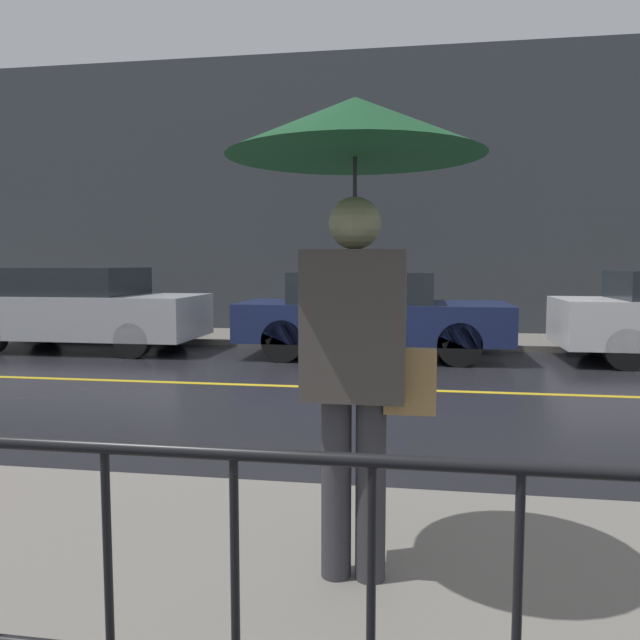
{
  "coord_description": "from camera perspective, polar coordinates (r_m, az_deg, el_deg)",
  "views": [
    {
      "loc": [
        1.35,
        -8.0,
        1.63
      ],
      "look_at": [
        0.52,
        -2.87,
        1.16
      ],
      "focal_mm": 35.0,
      "sensor_mm": 36.0,
      "label": 1
    }
  ],
  "objects": [
    {
      "name": "lane_marking",
      "position": [
        8.28,
        -0.37,
        -6.13
      ],
      "size": [
        25.2,
        0.12,
        0.01
      ],
      "color": "gold",
      "rests_on": "ground_plane"
    },
    {
      "name": "sidewalk_far",
      "position": [
        13.11,
        3.21,
        -1.7
      ],
      "size": [
        28.0,
        2.15,
        0.11
      ],
      "color": "slate",
      "rests_on": "ground_plane"
    },
    {
      "name": "car_navy",
      "position": [
        10.89,
        4.64,
        0.64
      ],
      "size": [
        4.61,
        1.87,
        1.48
      ],
      "color": "#19234C",
      "rests_on": "ground_plane"
    },
    {
      "name": "car_silver",
      "position": [
        12.54,
        -20.92,
        1.01
      ],
      "size": [
        4.41,
        1.9,
        1.55
      ],
      "color": "#B2B5BA",
      "rests_on": "ground_plane"
    },
    {
      "name": "pedestrian",
      "position": [
        2.93,
        3.29,
        11.22
      ],
      "size": [
        1.19,
        1.19,
        2.28
      ],
      "color": "#333338",
      "rests_on": "sidewalk_near"
    },
    {
      "name": "building_storefront",
      "position": [
        14.31,
        3.8,
        11.28
      ],
      "size": [
        28.0,
        0.3,
        6.29
      ],
      "color": "#383D42",
      "rests_on": "ground_plane"
    },
    {
      "name": "ground_plane",
      "position": [
        8.28,
        -0.37,
        -6.16
      ],
      "size": [
        80.0,
        80.0,
        0.0
      ],
      "primitive_type": "plane",
      "color": "black"
    },
    {
      "name": "sidewalk_near",
      "position": [
        3.4,
        -16.7,
        -22.68
      ],
      "size": [
        28.0,
        2.9,
        0.11
      ],
      "color": "slate",
      "rests_on": "ground_plane"
    }
  ]
}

